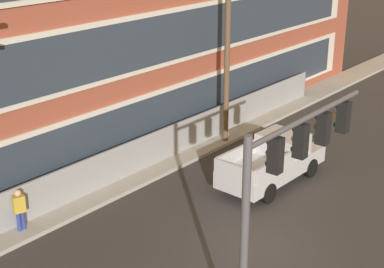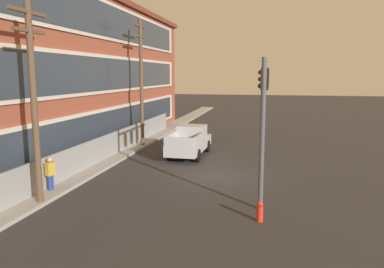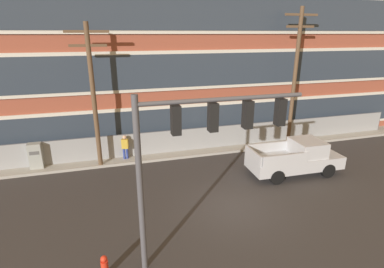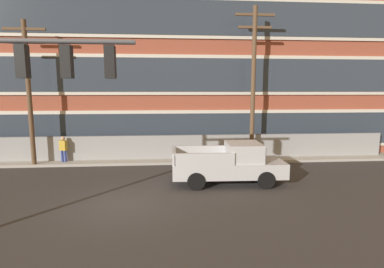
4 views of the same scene
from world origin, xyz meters
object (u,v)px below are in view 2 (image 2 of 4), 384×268
(utility_pole_midblock, at_px, (141,78))
(fire_hydrant, at_px, (260,212))
(pedestrian_near_cabinet, at_px, (50,173))
(traffic_signal_mast, at_px, (264,95))
(pickup_truck_silver, at_px, (190,142))
(utility_pole_near_corner, at_px, (33,96))

(utility_pole_midblock, bearing_deg, fire_hydrant, -144.73)
(pedestrian_near_cabinet, relative_size, fire_hydrant, 2.17)
(traffic_signal_mast, xyz_separation_m, pedestrian_near_cabinet, (-1.81, 9.34, -3.51))
(pickup_truck_silver, height_order, fire_hydrant, pickup_truck_silver)
(fire_hydrant, bearing_deg, utility_pole_midblock, 35.27)
(pedestrian_near_cabinet, bearing_deg, fire_hydrant, -98.38)
(utility_pole_midblock, bearing_deg, pickup_truck_silver, -118.00)
(pickup_truck_silver, distance_m, utility_pole_near_corner, 11.95)
(utility_pole_near_corner, relative_size, pedestrian_near_cabinet, 4.85)
(utility_pole_near_corner, distance_m, fire_hydrant, 9.82)
(traffic_signal_mast, distance_m, utility_pole_near_corner, 9.48)
(utility_pole_near_corner, relative_size, fire_hydrant, 10.52)
(pickup_truck_silver, relative_size, pedestrian_near_cabinet, 3.15)
(utility_pole_midblock, bearing_deg, traffic_signal_mast, -136.74)
(traffic_signal_mast, distance_m, pedestrian_near_cabinet, 10.14)
(traffic_signal_mast, bearing_deg, fire_hydrant, -179.48)
(utility_pole_near_corner, xyz_separation_m, pedestrian_near_cabinet, (1.53, 0.46, -3.55))
(utility_pole_midblock, distance_m, fire_hydrant, 16.23)
(pickup_truck_silver, relative_size, utility_pole_midblock, 0.58)
(pedestrian_near_cabinet, bearing_deg, pickup_truck_silver, -25.93)
(pickup_truck_silver, height_order, utility_pole_near_corner, utility_pole_near_corner)
(traffic_signal_mast, distance_m, utility_pole_midblock, 13.07)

